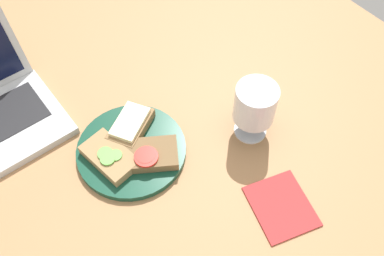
# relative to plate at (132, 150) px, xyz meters

# --- Properties ---
(wooden_table) EXTENTS (1.40, 1.40, 0.03)m
(wooden_table) POSITION_rel_plate_xyz_m (0.05, -0.03, -0.02)
(wooden_table) COLOR #B27F51
(wooden_table) RESTS_ON ground
(plate) EXTENTS (0.23, 0.23, 0.02)m
(plate) POSITION_rel_plate_xyz_m (0.00, 0.00, 0.00)
(plate) COLOR #144733
(plate) RESTS_ON wooden_table
(sandwich_with_tomato) EXTENTS (0.13, 0.12, 0.03)m
(sandwich_with_tomato) POSITION_rel_plate_xyz_m (0.02, -0.04, 0.02)
(sandwich_with_tomato) COLOR brown
(sandwich_with_tomato) RESTS_ON plate
(sandwich_with_cheese) EXTENTS (0.13, 0.11, 0.03)m
(sandwich_with_cheese) POSITION_rel_plate_xyz_m (0.03, 0.04, 0.02)
(sandwich_with_cheese) COLOR #937047
(sandwich_with_cheese) RESTS_ON plate
(sandwich_with_cucumber) EXTENTS (0.09, 0.13, 0.03)m
(sandwich_with_cucumber) POSITION_rel_plate_xyz_m (-0.05, 0.00, 0.02)
(sandwich_with_cucumber) COLOR #A88456
(sandwich_with_cucumber) RESTS_ON plate
(wine_glass) EXTENTS (0.09, 0.09, 0.14)m
(wine_glass) POSITION_rel_plate_xyz_m (0.23, -0.11, 0.08)
(wine_glass) COLOR white
(wine_glass) RESTS_ON wooden_table
(napkin) EXTENTS (0.14, 0.15, 0.00)m
(napkin) POSITION_rel_plate_xyz_m (0.16, -0.28, -0.01)
(napkin) COLOR #B23333
(napkin) RESTS_ON wooden_table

